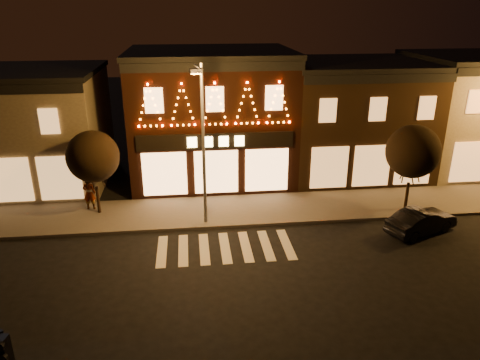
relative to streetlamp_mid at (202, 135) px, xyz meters
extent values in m
plane|color=black|center=(0.85, -6.36, -4.98)|extent=(120.00, 120.00, 0.00)
cube|color=#47423D|center=(2.85, 1.64, -4.91)|extent=(44.00, 4.00, 0.15)
cube|color=#726551|center=(-12.15, 7.64, -1.48)|extent=(12.00, 8.00, 7.00)
cube|color=black|center=(0.85, 7.64, -0.98)|extent=(10.00, 8.00, 8.00)
cube|color=black|center=(0.85, 7.64, 3.17)|extent=(10.20, 8.20, 0.30)
cube|color=black|center=(0.85, 3.59, 2.77)|extent=(10.00, 0.25, 0.50)
cube|color=black|center=(0.85, 3.54, -1.38)|extent=(9.00, 0.15, 0.90)
cube|color=#FFD87F|center=(0.85, 3.44, -1.38)|extent=(3.40, 0.08, 0.60)
cube|color=#372413|center=(10.35, 7.64, -1.38)|extent=(9.00, 8.00, 7.20)
cube|color=black|center=(10.35, 7.64, 2.37)|extent=(9.20, 8.20, 0.30)
cube|color=black|center=(10.35, 3.59, 1.97)|extent=(9.00, 0.25, 0.50)
cube|color=#726551|center=(19.35, 7.64, -1.23)|extent=(9.00, 8.00, 7.50)
cube|color=black|center=(-4.88, -13.04, -1.22)|extent=(0.34, 0.33, 0.94)
cylinder|color=#59595E|center=(0.04, 0.24, -0.72)|extent=(0.16, 0.16, 8.23)
cylinder|color=#59595E|center=(-0.10, -0.57, 3.30)|extent=(0.39, 1.64, 0.10)
cube|color=#59595E|center=(-0.25, -1.38, 3.25)|extent=(0.56, 0.37, 0.19)
cube|color=orange|center=(-0.25, -1.38, 3.13)|extent=(0.42, 0.27, 0.05)
cylinder|color=black|center=(-5.75, 2.09, -4.07)|extent=(0.17, 0.17, 1.52)
sphere|color=black|center=(-5.75, 2.09, -1.58)|extent=(2.77, 2.77, 2.77)
cylinder|color=black|center=(11.27, 0.57, -4.04)|extent=(0.17, 0.17, 1.58)
sphere|color=black|center=(11.27, 0.57, -1.44)|extent=(2.90, 2.90, 2.90)
imported|color=black|center=(10.90, -1.94, -4.34)|extent=(4.13, 2.75, 1.29)
imported|color=gray|center=(-6.30, 2.62, -3.89)|extent=(0.72, 0.51, 1.89)
camera|label=1|loc=(-0.63, -21.49, 5.97)|focal=34.06mm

